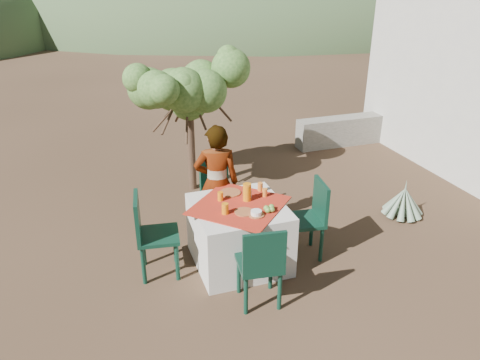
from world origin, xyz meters
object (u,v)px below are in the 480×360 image
at_px(agave, 403,202).
at_px(juice_pitcher, 247,192).
at_px(chair_near, 261,263).
at_px(chair_right, 310,215).
at_px(shrub_tree, 192,94).
at_px(table, 239,234).
at_px(chair_far, 219,189).
at_px(chair_left, 150,232).
at_px(person, 217,183).

height_order(agave, juice_pitcher, juice_pitcher).
relative_size(chair_near, agave, 1.54).
distance_m(chair_near, chair_right, 1.15).
bearing_deg(shrub_tree, chair_near, -91.04).
height_order(table, chair_near, chair_near).
distance_m(chair_far, chair_right, 1.35).
height_order(chair_left, juice_pitcher, chair_left).
xyz_separation_m(chair_left, chair_right, (1.86, -0.21, -0.01)).
bearing_deg(chair_right, table, -89.44).
height_order(chair_left, shrub_tree, shrub_tree).
bearing_deg(agave, shrub_tree, 143.63).
bearing_deg(person, table, 110.59).
xyz_separation_m(chair_right, person, (-0.93, 0.74, 0.23)).
xyz_separation_m(chair_near, person, (-0.03, 1.45, 0.24)).
bearing_deg(juice_pitcher, chair_near, -100.56).
distance_m(chair_near, chair_left, 1.33).
bearing_deg(chair_far, shrub_tree, 75.68).
height_order(chair_far, agave, chair_far).
relative_size(chair_near, chair_right, 0.98).
xyz_separation_m(chair_far, person, (-0.12, -0.34, 0.24)).
distance_m(chair_right, shrub_tree, 2.65).
bearing_deg(shrub_tree, table, -90.28).
bearing_deg(chair_left, agave, -78.23).
relative_size(chair_right, person, 0.63).
height_order(chair_near, chair_left, chair_left).
relative_size(table, chair_far, 1.40).
bearing_deg(chair_far, juice_pitcher, -100.39).
bearing_deg(chair_right, chair_left, -88.56).
bearing_deg(chair_right, person, -120.54).
xyz_separation_m(chair_near, shrub_tree, (0.06, 3.03, 0.97)).
bearing_deg(juice_pitcher, chair_left, 178.83).
relative_size(agave, juice_pitcher, 2.92).
bearing_deg(agave, chair_left, -176.14).
bearing_deg(chair_right, chair_far, -135.03).
height_order(chair_near, chair_right, chair_right).
bearing_deg(shrub_tree, person, -93.25).
distance_m(chair_right, person, 1.21).
height_order(chair_far, chair_right, chair_right).
bearing_deg(table, chair_left, 174.20).
distance_m(table, chair_near, 0.84).
xyz_separation_m(table, chair_near, (-0.04, -0.82, 0.14)).
height_order(chair_far, chair_near, chair_near).
xyz_separation_m(person, agave, (2.63, -0.29, -0.56)).
relative_size(chair_near, juice_pitcher, 4.50).
xyz_separation_m(chair_right, agave, (1.70, 0.45, -0.33)).
bearing_deg(table, juice_pitcher, 32.54).
distance_m(table, chair_far, 0.98).
height_order(chair_right, shrub_tree, shrub_tree).
height_order(table, agave, table).
xyz_separation_m(chair_far, chair_near, (-0.09, -1.79, 0.00)).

